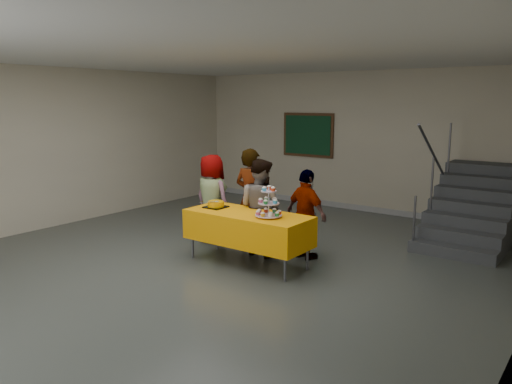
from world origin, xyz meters
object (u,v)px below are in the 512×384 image
schoolchild_d (306,215)px  noticeboard (308,135)px  cupcake_stand (269,206)px  schoolchild_b (251,198)px  schoolchild_c (260,207)px  staircase (476,211)px  bake_table (248,227)px  bear_cake (216,204)px  schoolchild_a (212,198)px

schoolchild_d → noticeboard: noticeboard is taller
schoolchild_d → cupcake_stand: bearing=95.0°
cupcake_stand → noticeboard: size_ratio=0.34×
schoolchild_d → noticeboard: size_ratio=1.06×
cupcake_stand → schoolchild_b: 1.26m
schoolchild_b → schoolchild_c: size_ratio=1.08×
schoolchild_c → staircase: staircase is taller
noticeboard → schoolchild_c: bearing=-69.6°
schoolchild_c → staircase: size_ratio=0.63×
cupcake_stand → staircase: size_ratio=0.19×
bake_table → staircase: 4.21m
staircase → bear_cake: bearing=-130.3°
schoolchild_b → cupcake_stand: bearing=138.5°
bear_cake → bake_table: bearing=-0.8°
bake_table → staircase: staircase is taller
schoolchild_b → noticeboard: (-1.02, 3.54, 0.79)m
bake_table → schoolchild_c: bearing=105.4°
cupcake_stand → schoolchild_c: (-0.53, 0.54, -0.18)m
schoolchild_d → schoolchild_b: bearing=13.3°
schoolchild_b → staircase: (2.88, 2.71, -0.32)m
schoolchild_a → noticeboard: bearing=-79.3°
schoolchild_d → schoolchild_c: bearing=34.7°
schoolchild_b → schoolchild_c: schoolchild_b is taller
schoolchild_c → noticeboard: (-1.43, 3.83, 0.85)m
noticeboard → schoolchild_b: bearing=-73.9°
staircase → schoolchild_b: bearing=-136.8°
schoolchild_d → noticeboard: bearing=-43.0°
noticeboard → bake_table: bearing=-70.1°
schoolchild_d → staircase: 3.30m
cupcake_stand → noticeboard: noticeboard is taller
cupcake_stand → bear_cake: size_ratio=1.24×
schoolchild_b → noticeboard: bearing=-73.8°
cupcake_stand → schoolchild_d: schoolchild_d is taller
schoolchild_b → schoolchild_c: 0.50m
cupcake_stand → bear_cake: (-1.02, 0.05, -0.10)m
schoolchild_a → schoolchild_d: schoolchild_a is taller
bear_cake → noticeboard: noticeboard is taller
schoolchild_b → schoolchild_d: bearing=176.7°
schoolchild_c → schoolchild_d: 0.73m
schoolchild_c → schoolchild_d: bearing=-156.4°
staircase → noticeboard: size_ratio=1.85×
schoolchild_a → noticeboard: (-0.33, 3.71, 0.86)m
schoolchild_c → noticeboard: 4.17m
bear_cake → schoolchild_d: schoolchild_d is taller
bake_table → schoolchild_a: schoolchild_a is taller
cupcake_stand → staircase: (1.95, 3.54, -0.44)m
staircase → cupcake_stand: bearing=-118.8°
bear_cake → schoolchild_c: 0.70m
bear_cake → schoolchild_b: bearing=84.2°
cupcake_stand → schoolchild_a: size_ratio=0.30×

